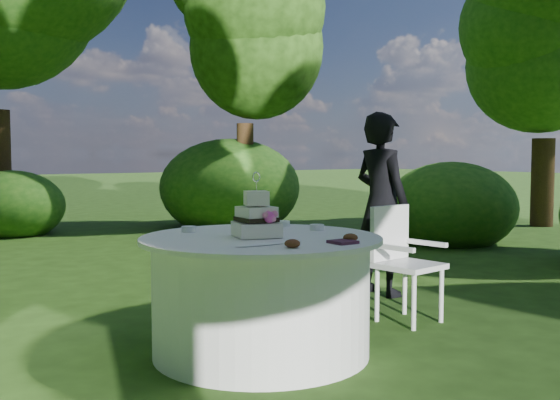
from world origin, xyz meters
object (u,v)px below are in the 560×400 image
object	(u,v)px
napkins	(343,242)
cake	(257,219)
chair	(401,254)
guest	(382,204)
table	(261,295)

from	to	relation	value
napkins	cake	world-z (taller)	cake
napkins	chair	distance (m)	1.35
guest	table	xyz separation A→B (m)	(-1.92, -0.89, -0.45)
napkins	cake	size ratio (longest dim) A/B	0.34
cake	chair	size ratio (longest dim) A/B	0.46
napkins	chair	xyz separation A→B (m)	(1.16, 0.66, -0.26)
napkins	cake	distance (m)	0.61
guest	cake	world-z (taller)	guest
napkins	table	size ratio (longest dim) A/B	0.09
table	napkins	bearing A→B (deg)	-68.55
table	chair	distance (m)	1.38
napkins	table	world-z (taller)	napkins
cake	chair	distance (m)	1.46
chair	napkins	bearing A→B (deg)	-150.39
napkins	chair	world-z (taller)	chair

